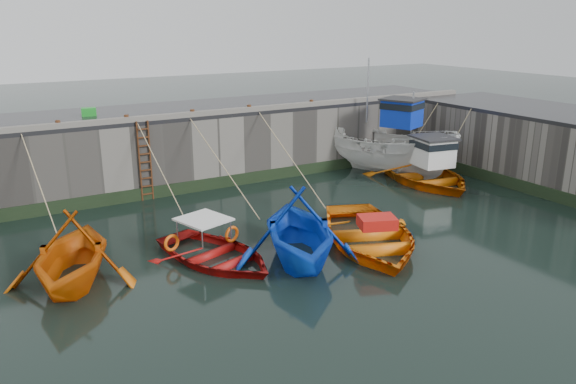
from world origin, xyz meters
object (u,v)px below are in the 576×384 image
bollard_c (192,113)px  boat_far_white (389,150)px  boat_far_orange (424,173)px  fish_crate (89,112)px  ladder (145,161)px  boat_near_white (75,282)px  boat_near_navy (368,244)px  bollard_b (127,118)px  bollard_e (311,103)px  bollard_a (58,124)px  boat_near_blacktrim (298,259)px  boat_near_blue (216,260)px  bollard_d (249,108)px

bollard_c → boat_far_white: bearing=-12.3°
boat_far_orange → fish_crate: bearing=164.6°
ladder → boat_near_white: ladder is taller
ladder → boat_near_navy: size_ratio=0.57×
bollard_b → bollard_e: (8.50, 0.00, 0.00)m
boat_far_orange → bollard_c: bearing=167.1°
bollard_e → bollard_a: bearing=180.0°
boat_near_white → bollard_e: (11.97, 6.61, 3.30)m
boat_near_blacktrim → bollard_b: bollard_b is taller
boat_near_blue → bollard_a: bearing=95.2°
bollard_a → boat_near_white: bearing=-98.3°
boat_near_blacktrim → boat_far_orange: bearing=47.4°
boat_far_white → bollard_e: (-3.10, 1.94, 2.19)m
bollard_c → bollard_d: (2.60, 0.00, 0.00)m
boat_near_blue → bollard_c: (2.21, 7.26, 3.30)m
fish_crate → bollard_d: bearing=-11.0°
ladder → bollard_d: (4.80, 0.34, 1.71)m
ladder → bollard_b: bearing=146.1°
ladder → boat_far_orange: (11.49, -3.62, -1.20)m
boat_near_blacktrim → ladder: bearing=126.9°
boat_near_blacktrim → boat_far_orange: (9.30, 4.47, 0.40)m
boat_near_blacktrim → bollard_a: (-5.19, 8.43, 3.30)m
boat_near_white → fish_crate: 9.77m
ladder → boat_near_white: (-3.97, -6.28, -1.59)m
boat_far_white → bollard_a: boat_far_white is taller
boat_near_white → bollard_a: 7.45m
ladder → boat_near_blacktrim: 8.53m
boat_near_white → boat_near_navy: boat_near_white is taller
ladder → boat_near_navy: (4.77, -8.22, -1.59)m
ladder → fish_crate: size_ratio=5.56×
bollard_a → bollard_b: bearing=0.0°
ladder → bollard_a: 3.47m
boat_far_white → bollard_c: size_ratio=25.97×
bollard_b → boat_far_white: bearing=-9.5°
boat_near_blue → bollard_d: bearing=39.3°
bollard_b → bollard_c: same height
fish_crate → boat_far_white: bearing=-9.7°
bollard_e → fish_crate: bearing=166.7°
boat_near_navy → boat_far_orange: 8.15m
bollard_a → bollard_c: 5.20m
boat_near_blacktrim → bollard_d: 9.42m
boat_far_orange → bollard_a: bearing=174.9°
boat_near_blacktrim → bollard_b: 9.44m
bollard_d → bollard_c: bearing=180.0°
boat_far_white → bollard_b: boat_far_white is taller
boat_far_white → fish_crate: boat_far_white is taller
bollard_e → bollard_d: bearing=180.0°
boat_near_blue → bollard_c: bearing=55.9°
boat_near_white → bollard_d: (8.77, 6.61, 3.30)m
bollard_a → bollard_c: size_ratio=1.00×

